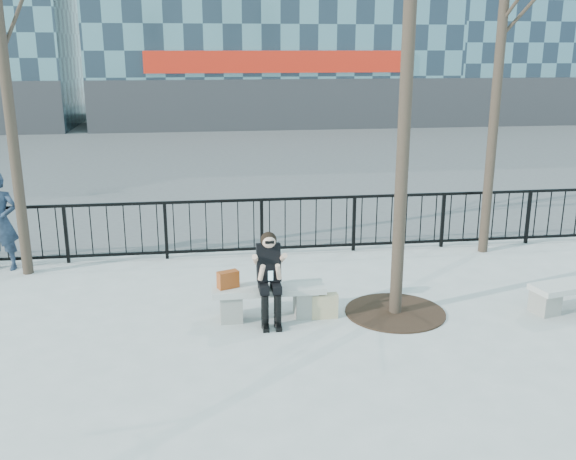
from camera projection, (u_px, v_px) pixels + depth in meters
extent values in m
plane|color=#999A95|center=(269.00, 317.00, 9.47)|extent=(120.00, 120.00, 0.00)
cube|color=#474747|center=(225.00, 155.00, 23.76)|extent=(60.00, 23.00, 0.01)
cube|color=black|center=(251.00, 200.00, 12.04)|extent=(14.00, 0.05, 0.05)
cube|color=black|center=(252.00, 249.00, 12.30)|extent=(14.00, 0.05, 0.05)
cube|color=#2D2D30|center=(281.00, 105.00, 30.46)|extent=(18.00, 0.08, 2.40)
cube|color=#A8190B|center=(281.00, 62.00, 29.85)|extent=(12.60, 0.12, 1.00)
cylinder|color=black|center=(408.00, 54.00, 8.60)|extent=(0.18, 0.18, 7.50)
cylinder|color=black|center=(6.00, 85.00, 10.43)|extent=(0.18, 0.18, 6.50)
cylinder|color=black|center=(499.00, 67.00, 11.59)|extent=(0.18, 0.18, 7.00)
cylinder|color=black|center=(395.00, 312.00, 9.63)|extent=(1.50, 1.50, 0.02)
cube|color=slate|center=(231.00, 307.00, 9.35)|extent=(0.32, 0.38, 0.40)
cube|color=slate|center=(305.00, 303.00, 9.49)|extent=(0.32, 0.38, 0.40)
cube|color=#98958F|center=(268.00, 289.00, 9.35)|extent=(1.65, 0.46, 0.09)
cube|color=slate|center=(545.00, 301.00, 9.58)|extent=(0.31, 0.37, 0.39)
cube|color=#913911|center=(228.00, 280.00, 9.25)|extent=(0.33, 0.25, 0.25)
cube|color=#BDB185|center=(324.00, 306.00, 9.41)|extent=(0.39, 0.15, 0.37)
imported|color=black|center=(0.00, 222.00, 11.31)|extent=(0.68, 0.48, 1.76)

